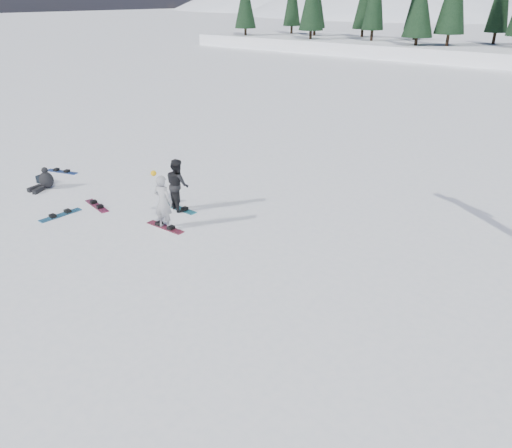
{
  "coord_description": "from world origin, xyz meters",
  "views": [
    {
      "loc": [
        12.89,
        -8.59,
        6.97
      ],
      "look_at": [
        4.79,
        1.22,
        1.1
      ],
      "focal_mm": 35.0,
      "sensor_mm": 36.0,
      "label": 1
    }
  ],
  "objects": [
    {
      "name": "snowboard_loose_c",
      "position": [
        -6.61,
        1.85,
        0.01
      ],
      "size": [
        1.51,
        0.74,
        0.03
      ],
      "primitive_type": "cube",
      "rotation": [
        0.0,
        0.0,
        0.32
      ],
      "color": "#1B4099",
      "rests_on": "ground"
    },
    {
      "name": "seated_rider",
      "position": [
        -5.27,
        0.38,
        0.33
      ],
      "size": [
        0.74,
        1.1,
        0.86
      ],
      "rotation": [
        0.0,
        0.0,
        0.3
      ],
      "color": "black",
      "rests_on": "ground"
    },
    {
      "name": "gear_bag",
      "position": [
        -5.97,
        0.63,
        0.15
      ],
      "size": [
        0.5,
        0.37,
        0.3
      ],
      "primitive_type": "cube",
      "rotation": [
        0.0,
        0.0,
        0.18
      ],
      "color": "black",
      "rests_on": "ground"
    },
    {
      "name": "snowboarder_man",
      "position": [
        0.32,
        2.31,
        0.92
      ],
      "size": [
        1.07,
        0.95,
        1.85
      ],
      "primitive_type": "imported",
      "rotation": [
        0.0,
        0.0,
        2.82
      ],
      "color": "black",
      "rests_on": "ground"
    },
    {
      "name": "snowboard_man",
      "position": [
        0.32,
        2.31,
        0.01
      ],
      "size": [
        1.5,
        0.3,
        0.03
      ],
      "primitive_type": "cube",
      "rotation": [
        0.0,
        0.0,
        0.01
      ],
      "color": "teal",
      "rests_on": "ground"
    },
    {
      "name": "ground",
      "position": [
        0.0,
        0.0,
        0.0
      ],
      "size": [
        420.0,
        420.0,
        0.0
      ],
      "primitive_type": "plane",
      "color": "white",
      "rests_on": "ground"
    },
    {
      "name": "snowboard_loose_b",
      "position": [
        -2.16,
        0.58,
        0.01
      ],
      "size": [
        1.53,
        0.56,
        0.03
      ],
      "primitive_type": "cube",
      "rotation": [
        0.0,
        0.0,
        -0.19
      ],
      "color": "maroon",
      "rests_on": "ground"
    },
    {
      "name": "snowboard_loose_a",
      "position": [
        -2.41,
        -0.72,
        0.01
      ],
      "size": [
        0.32,
        1.51,
        0.03
      ],
      "primitive_type": "cube",
      "rotation": [
        0.0,
        0.0,
        1.55
      ],
      "color": "#1D6D9F",
      "rests_on": "ground"
    },
    {
      "name": "snowboarder_woman",
      "position": [
        1.14,
        0.94,
        0.92
      ],
      "size": [
        0.73,
        0.55,
        1.96
      ],
      "rotation": [
        0.0,
        0.0,
        3.32
      ],
      "color": "#9E9EA3",
      "rests_on": "ground"
    },
    {
      "name": "snowboard_woman",
      "position": [
        1.15,
        0.94,
        0.01
      ],
      "size": [
        1.51,
        0.34,
        0.03
      ],
      "primitive_type": "cube",
      "rotation": [
        0.0,
        0.0,
        0.04
      ],
      "color": "maroon",
      "rests_on": "ground"
    }
  ]
}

